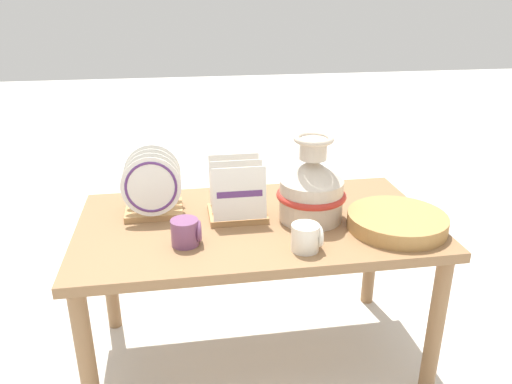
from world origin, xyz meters
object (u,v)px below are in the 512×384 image
object	(u,v)px
dish_rack_round_plates	(153,191)
wicker_charger_stack	(397,221)
mug_cream_glaze	(307,237)
mug_plum_glaze	(186,232)
ceramic_vase	(312,187)
dish_rack_square_plates	(237,200)

from	to	relation	value
dish_rack_round_plates	wicker_charger_stack	xyz separation A→B (m)	(0.83, -0.26, -0.06)
mug_cream_glaze	dish_rack_round_plates	bearing A→B (deg)	143.64
mug_cream_glaze	mug_plum_glaze	size ratio (longest dim) A/B	1.00
ceramic_vase	mug_plum_glaze	distance (m)	0.47
dish_rack_square_plates	ceramic_vase	bearing A→B (deg)	-13.32
ceramic_vase	mug_cream_glaze	bearing A→B (deg)	-108.03
wicker_charger_stack	mug_plum_glaze	size ratio (longest dim) A/B	3.48
dish_rack_square_plates	mug_cream_glaze	xyz separation A→B (m)	(0.18, -0.28, -0.02)
mug_plum_glaze	mug_cream_glaze	bearing A→B (deg)	-14.62
mug_plum_glaze	dish_rack_square_plates	bearing A→B (deg)	44.86
ceramic_vase	mug_plum_glaze	xyz separation A→B (m)	(-0.45, -0.13, -0.08)
ceramic_vase	mug_cream_glaze	distance (m)	0.25
dish_rack_square_plates	mug_plum_glaze	size ratio (longest dim) A/B	2.16
dish_rack_square_plates	wicker_charger_stack	world-z (taller)	dish_rack_square_plates
wicker_charger_stack	ceramic_vase	bearing A→B (deg)	154.97
dish_rack_round_plates	mug_plum_glaze	world-z (taller)	dish_rack_round_plates
ceramic_vase	dish_rack_square_plates	distance (m)	0.27
wicker_charger_stack	mug_cream_glaze	xyz separation A→B (m)	(-0.34, -0.10, 0.02)
mug_cream_glaze	mug_plum_glaze	world-z (taller)	same
ceramic_vase	dish_rack_round_plates	xyz separation A→B (m)	(-0.56, 0.13, -0.03)
ceramic_vase	dish_rack_round_plates	bearing A→B (deg)	166.61
dish_rack_round_plates	mug_cream_glaze	xyz separation A→B (m)	(0.48, -0.36, -0.05)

